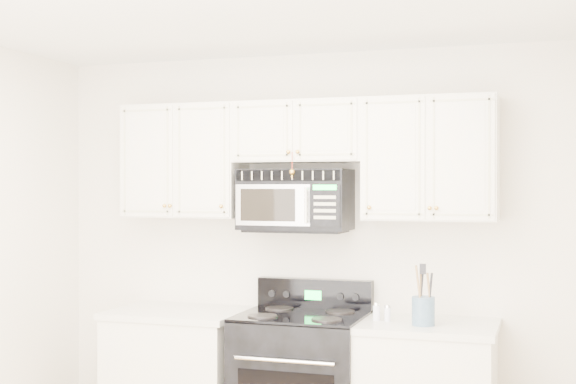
% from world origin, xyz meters
% --- Properties ---
extents(room, '(3.51, 3.51, 2.61)m').
position_xyz_m(room, '(0.00, 0.00, 1.30)').
color(room, olive).
rests_on(room, ground).
extents(upper_cabinets, '(2.44, 0.37, 0.75)m').
position_xyz_m(upper_cabinets, '(-0.00, 1.58, 1.93)').
color(upper_cabinets, silver).
rests_on(upper_cabinets, ground).
extents(microwave, '(0.70, 0.40, 0.39)m').
position_xyz_m(microwave, '(-0.04, 1.57, 1.64)').
color(microwave, black).
rests_on(microwave, ground).
extents(utensil_crock, '(0.13, 0.13, 0.35)m').
position_xyz_m(utensil_crock, '(0.81, 1.34, 1.01)').
color(utensil_crock, slate).
rests_on(utensil_crock, base_cabinet_right).
extents(shaker_salt, '(0.04, 0.04, 0.10)m').
position_xyz_m(shaker_salt, '(0.59, 1.42, 0.97)').
color(shaker_salt, silver).
rests_on(shaker_salt, base_cabinet_right).
extents(shaker_pepper, '(0.05, 0.05, 0.11)m').
position_xyz_m(shaker_pepper, '(0.52, 1.42, 0.98)').
color(shaker_pepper, silver).
rests_on(shaker_pepper, base_cabinet_right).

